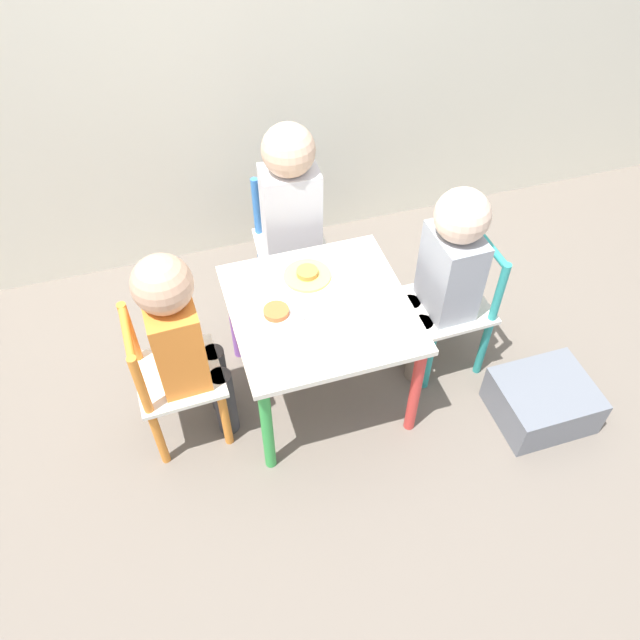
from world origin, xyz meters
TOP-DOWN VIEW (x-y plane):
  - ground_plane at (0.00, 0.00)m, footprint 6.00×6.00m
  - kids_table at (0.00, 0.00)m, footprint 0.55×0.55m
  - chair_orange at (-0.49, -0.02)m, footprint 0.27×0.27m
  - chair_blue at (0.03, 0.49)m, footprint 0.28×0.28m
  - chair_teal at (0.49, 0.01)m, footprint 0.27×0.27m
  - child_left at (-0.43, -0.02)m, footprint 0.22×0.21m
  - child_back at (0.03, 0.43)m, footprint 0.21×0.23m
  - child_right at (0.43, 0.01)m, footprint 0.22×0.20m
  - plate_left at (-0.14, 0.00)m, footprint 0.17×0.17m
  - plate_back at (0.00, 0.14)m, footprint 0.15×0.15m
  - storage_bin at (0.69, -0.33)m, footprint 0.31×0.27m

SIDE VIEW (x-z plane):
  - ground_plane at x=0.00m, z-range 0.00..0.00m
  - storage_bin at x=0.69m, z-range 0.00..0.15m
  - chair_orange at x=-0.49m, z-range 0.00..0.52m
  - chair_blue at x=0.03m, z-range 0.00..0.52m
  - chair_teal at x=0.49m, z-range 0.00..0.52m
  - kids_table at x=0.00m, z-range 0.15..0.57m
  - plate_left at x=-0.14m, z-range 0.42..0.45m
  - plate_back at x=0.00m, z-range 0.42..0.45m
  - child_left at x=-0.43m, z-range 0.08..0.82m
  - child_right at x=0.43m, z-range 0.08..0.83m
  - child_back at x=0.03m, z-range 0.09..0.88m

